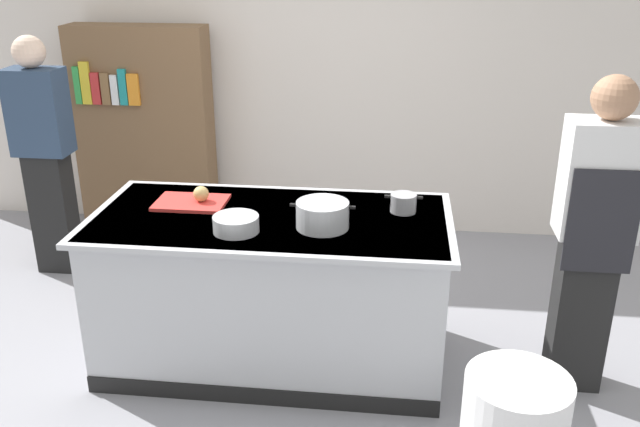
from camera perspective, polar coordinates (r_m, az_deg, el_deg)
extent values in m
plane|color=gray|center=(4.14, -3.84, -11.86)|extent=(10.00, 10.00, 0.00)
cube|color=silver|center=(5.58, -0.30, 13.67)|extent=(6.40, 0.12, 3.00)
cube|color=#B7BABF|center=(3.91, -4.00, -6.37)|extent=(1.90, 0.90, 0.90)
cube|color=#B7BABF|center=(3.73, -4.18, -0.48)|extent=(1.98, 0.98, 0.03)
cube|color=black|center=(3.75, -5.13, -15.05)|extent=(1.90, 0.01, 0.10)
cube|color=red|center=(3.95, -10.75, 0.91)|extent=(0.40, 0.28, 0.02)
sphere|color=tan|center=(3.92, -9.94, 1.64)|extent=(0.09, 0.09, 0.09)
cylinder|color=#B7BABF|center=(3.54, 0.21, -0.12)|extent=(0.28, 0.28, 0.14)
cube|color=black|center=(3.55, -2.26, 0.73)|extent=(0.04, 0.02, 0.01)
cube|color=black|center=(3.51, 2.70, 0.52)|extent=(0.04, 0.02, 0.01)
cylinder|color=#99999E|center=(3.79, 7.00, 0.88)|extent=(0.14, 0.14, 0.10)
cube|color=black|center=(3.78, 5.71, 1.44)|extent=(0.04, 0.02, 0.01)
cube|color=black|center=(3.78, 8.35, 1.33)|extent=(0.04, 0.02, 0.01)
cylinder|color=#B7BABF|center=(3.53, -7.06, -0.87)|extent=(0.24, 0.24, 0.09)
cube|color=black|center=(3.95, 20.96, -7.65)|extent=(0.28, 0.20, 0.90)
cube|color=silver|center=(3.66, 22.53, 2.67)|extent=(0.38, 0.24, 0.60)
sphere|color=#A87A5B|center=(3.55, 23.49, 8.91)|extent=(0.22, 0.22, 0.22)
cube|color=#232328|center=(3.60, 22.61, -0.68)|extent=(0.34, 0.02, 0.54)
cube|color=black|center=(5.35, -21.40, 0.09)|extent=(0.28, 0.20, 0.90)
cube|color=navy|center=(5.14, -22.55, 7.88)|extent=(0.38, 0.24, 0.60)
sphere|color=beige|center=(5.07, -23.23, 12.37)|extent=(0.22, 0.22, 0.22)
cube|color=brown|center=(5.76, -14.47, 6.62)|extent=(1.10, 0.28, 1.70)
cube|color=green|center=(5.70, -19.67, 10.09)|extent=(0.05, 0.03, 0.29)
cube|color=yellow|center=(5.67, -19.05, 10.30)|extent=(0.07, 0.03, 0.33)
cube|color=red|center=(5.64, -18.28, 9.92)|extent=(0.07, 0.03, 0.25)
cube|color=brown|center=(5.61, -17.54, 9.93)|extent=(0.07, 0.03, 0.25)
cube|color=white|center=(5.58, -16.84, 9.88)|extent=(0.06, 0.03, 0.23)
cube|color=teal|center=(5.55, -16.19, 10.14)|extent=(0.06, 0.03, 0.28)
cube|color=orange|center=(5.52, -15.37, 9.98)|extent=(0.09, 0.03, 0.24)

